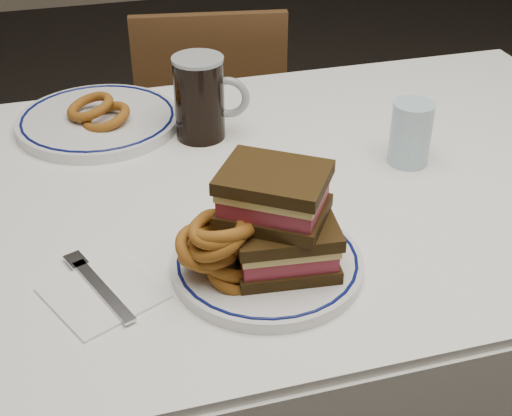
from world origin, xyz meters
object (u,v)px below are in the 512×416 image
object	(u,v)px
far_plate	(98,120)
reuben_sandwich	(279,220)
main_plate	(267,263)
beer_mug	(201,97)
chair_far	(211,135)

from	to	relation	value
far_plate	reuben_sandwich	bearing A→B (deg)	-69.22
reuben_sandwich	far_plate	bearing A→B (deg)	110.78
main_plate	beer_mug	size ratio (longest dim) A/B	1.73
chair_far	far_plate	world-z (taller)	chair_far
reuben_sandwich	main_plate	bearing A→B (deg)	137.93
beer_mug	chair_far	bearing A→B (deg)	76.94
reuben_sandwich	chair_far	bearing A→B (deg)	83.17
chair_far	reuben_sandwich	world-z (taller)	reuben_sandwich
main_plate	reuben_sandwich	distance (m)	0.08
chair_far	beer_mug	bearing A→B (deg)	-103.06
main_plate	reuben_sandwich	size ratio (longest dim) A/B	1.54
main_plate	beer_mug	world-z (taller)	beer_mug
chair_far	beer_mug	world-z (taller)	beer_mug
chair_far	beer_mug	size ratio (longest dim) A/B	5.41
chair_far	main_plate	xyz separation A→B (m)	(-0.13, -0.99, 0.32)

